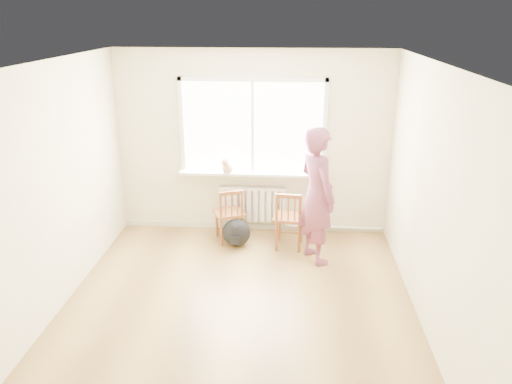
% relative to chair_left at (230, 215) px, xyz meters
% --- Properties ---
extents(floor, '(4.50, 4.50, 0.00)m').
position_rel_chair_left_xyz_m(floor, '(0.30, -1.76, -0.41)').
color(floor, '#9F7B41').
rests_on(floor, ground).
extents(ceiling, '(4.50, 4.50, 0.00)m').
position_rel_chair_left_xyz_m(ceiling, '(0.30, -1.76, 2.29)').
color(ceiling, white).
rests_on(ceiling, back_wall).
extents(back_wall, '(4.00, 0.01, 2.70)m').
position_rel_chair_left_xyz_m(back_wall, '(0.30, 0.49, 0.94)').
color(back_wall, beige).
rests_on(back_wall, ground).
extents(window, '(2.12, 0.05, 1.42)m').
position_rel_chair_left_xyz_m(window, '(0.30, 0.46, 1.25)').
color(window, white).
rests_on(window, back_wall).
extents(windowsill, '(2.15, 0.22, 0.04)m').
position_rel_chair_left_xyz_m(windowsill, '(0.30, 0.38, 0.52)').
color(windowsill, white).
rests_on(windowsill, back_wall).
extents(radiator, '(1.00, 0.12, 0.55)m').
position_rel_chair_left_xyz_m(radiator, '(0.30, 0.40, 0.03)').
color(radiator, white).
rests_on(radiator, back_wall).
extents(heating_pipe, '(1.40, 0.04, 0.04)m').
position_rel_chair_left_xyz_m(heating_pipe, '(1.55, 0.43, -0.33)').
color(heating_pipe, silver).
rests_on(heating_pipe, back_wall).
extents(baseboard, '(4.00, 0.03, 0.08)m').
position_rel_chair_left_xyz_m(baseboard, '(0.30, 0.47, -0.37)').
color(baseboard, beige).
rests_on(baseboard, ground).
extents(chair_left, '(0.51, 0.50, 0.82)m').
position_rel_chair_left_xyz_m(chair_left, '(0.00, 0.00, 0.00)').
color(chair_left, brown).
rests_on(chair_left, floor).
extents(chair_right, '(0.46, 0.45, 0.85)m').
position_rel_chair_left_xyz_m(chair_right, '(0.85, -0.15, 0.02)').
color(chair_right, brown).
rests_on(chair_right, floor).
extents(person, '(0.71, 0.79, 1.83)m').
position_rel_chair_left_xyz_m(person, '(1.21, -0.46, 0.50)').
color(person, '#AF3A55').
rests_on(person, floor).
extents(cat, '(0.23, 0.41, 0.28)m').
position_rel_chair_left_xyz_m(cat, '(-0.05, 0.29, 0.65)').
color(cat, beige).
rests_on(cat, windowsill).
extents(backpack, '(0.41, 0.31, 0.40)m').
position_rel_chair_left_xyz_m(backpack, '(0.10, -0.13, -0.21)').
color(backpack, black).
rests_on(backpack, floor).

